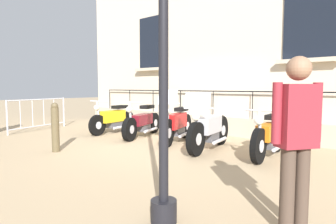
% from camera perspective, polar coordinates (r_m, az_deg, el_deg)
% --- Properties ---
extents(ground_plane, '(60.00, 60.00, 0.00)m').
position_cam_1_polar(ground_plane, '(7.59, 0.08, -6.02)').
color(ground_plane, tan).
extents(motorcycle_yellow, '(2.00, 0.71, 1.03)m').
position_cam_1_polar(motorcycle_yellow, '(9.39, -10.53, -1.33)').
color(motorcycle_yellow, black).
rests_on(motorcycle_yellow, ground_plane).
extents(motorcycle_maroon, '(2.09, 0.97, 1.04)m').
position_cam_1_polar(motorcycle_maroon, '(8.52, -4.94, -2.07)').
color(motorcycle_maroon, black).
rests_on(motorcycle_maroon, ground_plane).
extents(motorcycle_red, '(1.98, 0.87, 1.37)m').
position_cam_1_polar(motorcycle_red, '(7.64, 1.73, -2.45)').
color(motorcycle_red, black).
rests_on(motorcycle_red, ground_plane).
extents(motorcycle_silver, '(2.15, 0.72, 1.32)m').
position_cam_1_polar(motorcycle_silver, '(6.78, 7.98, -3.39)').
color(motorcycle_silver, black).
rests_on(motorcycle_silver, ground_plane).
extents(motorcycle_orange, '(1.96, 0.60, 1.01)m').
position_cam_1_polar(motorcycle_orange, '(6.36, 18.86, -4.54)').
color(motorcycle_orange, black).
rests_on(motorcycle_orange, ground_plane).
extents(crowd_barrier, '(2.20, 0.68, 1.05)m').
position_cam_1_polar(crowd_barrier, '(10.61, -23.75, -0.24)').
color(crowd_barrier, '#B7B7BF').
rests_on(crowd_barrier, ground_plane).
extents(bollard, '(0.17, 0.17, 1.09)m').
position_cam_1_polar(bollard, '(6.97, -20.92, -2.74)').
color(bollard, brown).
rests_on(bollard, ground_plane).
extents(pedestrian_walking, '(0.45, 0.39, 1.72)m').
position_cam_1_polar(pedestrian_walking, '(3.09, 23.53, -4.01)').
color(pedestrian_walking, '#47382D').
rests_on(pedestrian_walking, ground_plane).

